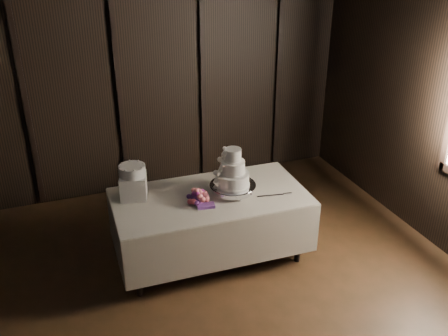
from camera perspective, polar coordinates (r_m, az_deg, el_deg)
The scene contains 8 objects.
room at distance 3.27m, azimuth -1.56°, elevation -6.58°, with size 6.08×7.08×3.08m.
display_table at distance 5.30m, azimuth -1.53°, elevation -6.41°, with size 2.02×1.09×0.76m.
cake_stand at distance 5.16m, azimuth 1.00°, elevation -2.34°, with size 0.48×0.48×0.09m, color silver.
wedding_cake at distance 5.05m, azimuth 0.78°, elevation -0.45°, with size 0.38×0.34×0.40m.
bouquet at distance 4.98m, azimuth -3.08°, elevation -3.33°, with size 0.28×0.38×0.18m, color #C74552, non-canonical shape.
box_pedestal at distance 5.12m, azimuth -10.29°, elevation -2.07°, with size 0.26×0.26×0.25m, color white.
small_cake at distance 5.04m, azimuth -10.45°, elevation -0.28°, with size 0.27×0.27×0.11m, color white.
cake_knife at distance 5.13m, azimuth 5.30°, elevation -3.16°, with size 0.37×0.02×0.01m, color silver.
Camera 1 is at (-0.88, -2.61, 3.26)m, focal length 40.00 mm.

